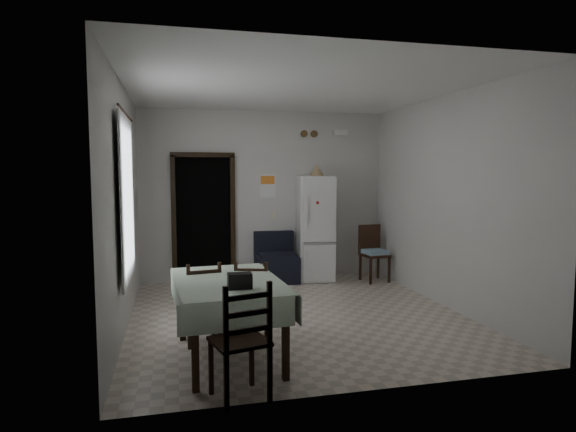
% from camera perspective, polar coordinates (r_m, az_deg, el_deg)
% --- Properties ---
extents(ground, '(4.50, 4.50, 0.00)m').
position_cam_1_polar(ground, '(6.39, 1.06, -11.64)').
color(ground, beige).
rests_on(ground, ground).
extents(ceiling, '(4.20, 4.50, 0.02)m').
position_cam_1_polar(ceiling, '(6.20, 1.10, 14.94)').
color(ceiling, white).
rests_on(ceiling, ground).
extents(wall_back, '(4.20, 0.02, 2.90)m').
position_cam_1_polar(wall_back, '(8.32, -2.79, 2.43)').
color(wall_back, silver).
rests_on(wall_back, ground).
extents(wall_front, '(4.20, 0.02, 2.90)m').
position_cam_1_polar(wall_front, '(3.99, 9.14, -0.62)').
color(wall_front, silver).
rests_on(wall_front, ground).
extents(wall_left, '(0.02, 4.50, 2.90)m').
position_cam_1_polar(wall_left, '(5.96, -18.87, 1.07)').
color(wall_left, silver).
rests_on(wall_left, ground).
extents(wall_right, '(0.02, 4.50, 2.90)m').
position_cam_1_polar(wall_right, '(6.95, 18.09, 1.64)').
color(wall_right, silver).
rests_on(wall_right, ground).
extents(doorway, '(1.06, 0.52, 2.22)m').
position_cam_1_polar(doorway, '(8.42, -10.07, -0.26)').
color(doorway, black).
rests_on(doorway, ground).
extents(window_recess, '(0.10, 1.20, 1.60)m').
position_cam_1_polar(window_recess, '(5.76, -19.58, 1.91)').
color(window_recess, silver).
rests_on(window_recess, ground).
extents(curtain, '(0.02, 1.45, 1.85)m').
position_cam_1_polar(curtain, '(5.75, -18.49, 1.94)').
color(curtain, silver).
rests_on(curtain, ground).
extents(curtain_rod, '(0.02, 1.60, 0.02)m').
position_cam_1_polar(curtain_rod, '(5.78, -18.67, 11.38)').
color(curtain_rod, black).
rests_on(curtain_rod, ground).
extents(calendar, '(0.28, 0.02, 0.40)m').
position_cam_1_polar(calendar, '(8.31, -2.44, 3.60)').
color(calendar, white).
rests_on(calendar, ground).
extents(calendar_image, '(0.24, 0.01, 0.14)m').
position_cam_1_polar(calendar_image, '(8.30, -2.43, 4.29)').
color(calendar_image, orange).
rests_on(calendar_image, ground).
extents(light_switch, '(0.08, 0.02, 0.12)m').
position_cam_1_polar(light_switch, '(8.36, -1.75, 0.05)').
color(light_switch, beige).
rests_on(light_switch, ground).
extents(vent_left, '(0.12, 0.03, 0.12)m').
position_cam_1_polar(vent_left, '(8.48, 1.92, 9.72)').
color(vent_left, brown).
rests_on(vent_left, ground).
extents(vent_right, '(0.12, 0.03, 0.12)m').
position_cam_1_polar(vent_right, '(8.53, 3.11, 9.69)').
color(vent_right, brown).
rests_on(vent_right, ground).
extents(emergency_light, '(0.25, 0.07, 0.09)m').
position_cam_1_polar(emergency_light, '(8.65, 6.19, 9.80)').
color(emergency_light, white).
rests_on(emergency_light, ground).
extents(fridge, '(0.64, 0.64, 1.79)m').
position_cam_1_polar(fridge, '(8.25, 3.19, -1.47)').
color(fridge, silver).
rests_on(fridge, ground).
extents(tan_cone, '(0.25, 0.25, 0.20)m').
position_cam_1_polar(tan_cone, '(8.25, 3.43, 5.44)').
color(tan_cone, tan).
rests_on(tan_cone, fridge).
extents(navy_seat, '(0.70, 0.68, 0.83)m').
position_cam_1_polar(navy_seat, '(8.15, -1.34, -4.93)').
color(navy_seat, black).
rests_on(navy_seat, ground).
extents(corner_chair, '(0.46, 0.46, 0.95)m').
position_cam_1_polar(corner_chair, '(8.30, 10.24, -4.41)').
color(corner_chair, black).
rests_on(corner_chair, ground).
extents(dining_table, '(1.10, 1.58, 0.79)m').
position_cam_1_polar(dining_table, '(4.92, -7.09, -12.03)').
color(dining_table, '#A6B99F').
rests_on(dining_table, ground).
extents(black_bag, '(0.22, 0.13, 0.14)m').
position_cam_1_polar(black_bag, '(4.44, -5.74, -7.65)').
color(black_bag, black).
rests_on(black_bag, dining_table).
extents(dining_chair_far_left, '(0.44, 0.44, 0.90)m').
position_cam_1_polar(dining_chair_far_left, '(5.38, -10.23, -9.96)').
color(dining_chair_far_left, black).
rests_on(dining_chair_far_left, ground).
extents(dining_chair_far_right, '(0.48, 0.48, 0.89)m').
position_cam_1_polar(dining_chair_far_right, '(5.45, -4.15, -9.75)').
color(dining_chair_far_right, black).
rests_on(dining_chair_far_right, ground).
extents(dining_chair_near_head, '(0.52, 0.52, 1.00)m').
position_cam_1_polar(dining_chair_near_head, '(4.04, -5.77, -14.35)').
color(dining_chair_near_head, black).
rests_on(dining_chair_near_head, ground).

